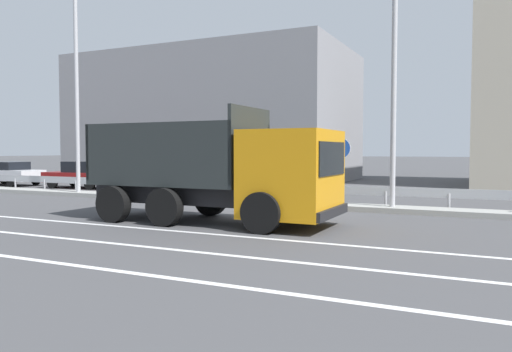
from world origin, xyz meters
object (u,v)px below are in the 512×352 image
object	(u,v)px
street_lamp_2	(393,66)
parked_car_2	(82,175)
street_lamp_1	(74,75)
dump_truck	(242,178)
parked_car_4	(259,180)
median_road_sign	(340,171)
parked_car_1	(8,173)
parked_car_3	(156,176)

from	to	relation	value
street_lamp_2	parked_car_2	size ratio (longest dim) A/B	2.09
street_lamp_1	dump_truck	bearing A→B (deg)	-22.39
dump_truck	parked_car_4	world-z (taller)	dump_truck
median_road_sign	parked_car_1	distance (m)	21.40
dump_truck	median_road_sign	world-z (taller)	dump_truck
street_lamp_1	parked_car_3	world-z (taller)	street_lamp_1
parked_car_1	street_lamp_2	bearing A→B (deg)	-96.66
dump_truck	street_lamp_1	xyz separation A→B (m)	(-10.59, 4.36, 4.10)
dump_truck	parked_car_1	world-z (taller)	dump_truck
parked_car_2	parked_car_3	world-z (taller)	parked_car_3
dump_truck	street_lamp_1	bearing A→B (deg)	-112.65
street_lamp_1	parked_car_2	world-z (taller)	street_lamp_1
dump_truck	parked_car_4	distance (m)	8.59
parked_car_3	parked_car_1	bearing A→B (deg)	93.07
street_lamp_2	street_lamp_1	bearing A→B (deg)	-179.54
parked_car_3	parked_car_4	world-z (taller)	parked_car_3
dump_truck	street_lamp_2	world-z (taller)	street_lamp_2
street_lamp_1	street_lamp_2	bearing A→B (deg)	0.46
dump_truck	street_lamp_1	world-z (taller)	street_lamp_1
median_road_sign	street_lamp_1	distance (m)	12.74
dump_truck	parked_car_2	distance (m)	16.20
parked_car_1	parked_car_4	world-z (taller)	parked_car_4
parked_car_4	parked_car_1	bearing A→B (deg)	-89.40
parked_car_4	dump_truck	bearing A→B (deg)	22.49
median_road_sign	parked_car_3	world-z (taller)	median_road_sign
parked_car_1	parked_car_3	size ratio (longest dim) A/B	0.97
dump_truck	parked_car_3	xyz separation A→B (m)	(-8.85, 7.87, -0.53)
parked_car_1	parked_car_3	bearing A→B (deg)	-88.45
parked_car_2	parked_car_3	xyz separation A→B (m)	(5.15, -0.26, 0.04)
street_lamp_2	parked_car_4	distance (m)	8.40
street_lamp_1	parked_car_2	size ratio (longest dim) A/B	2.38
parked_car_1	parked_car_3	distance (m)	10.80
dump_truck	median_road_sign	bearing A→B (deg)	162.03
dump_truck	parked_car_2	size ratio (longest dim) A/B	1.76
dump_truck	parked_car_1	bearing A→B (deg)	-112.28
street_lamp_2	parked_car_4	bearing A→B (deg)	151.72
dump_truck	parked_car_3	bearing A→B (deg)	-131.91
parked_car_3	parked_car_4	bearing A→B (deg)	-85.75
street_lamp_1	parked_car_4	world-z (taller)	street_lamp_1
median_road_sign	street_lamp_2	bearing A→B (deg)	-4.75
parked_car_3	parked_car_4	size ratio (longest dim) A/B	1.08
parked_car_1	parked_car_2	size ratio (longest dim) A/B	1.13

